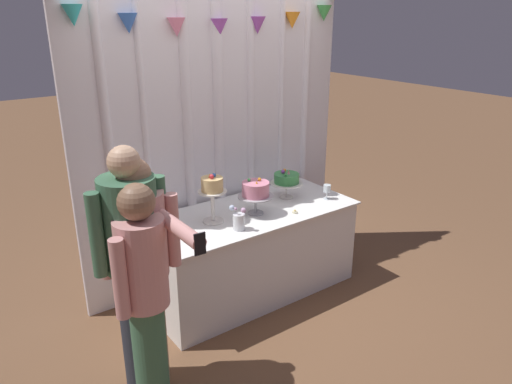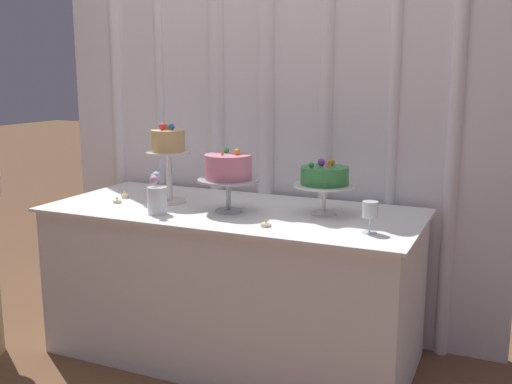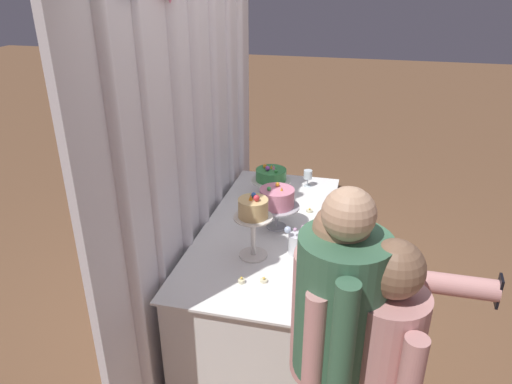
{
  "view_description": "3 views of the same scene",
  "coord_description": "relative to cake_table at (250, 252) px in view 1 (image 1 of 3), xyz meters",
  "views": [
    {
      "loc": [
        -2.23,
        -3.04,
        2.41
      ],
      "look_at": [
        0.11,
        0.16,
        0.91
      ],
      "focal_mm": 34.28,
      "sensor_mm": 36.0,
      "label": 1
    },
    {
      "loc": [
        1.29,
        -2.51,
        1.44
      ],
      "look_at": [
        0.11,
        0.14,
        0.87
      ],
      "focal_mm": 41.9,
      "sensor_mm": 36.0,
      "label": 2
    },
    {
      "loc": [
        -2.74,
        -0.49,
        2.34
      ],
      "look_at": [
        -0.05,
        0.16,
        1.06
      ],
      "focal_mm": 33.28,
      "sensor_mm": 36.0,
      "label": 3
    }
  ],
  "objects": [
    {
      "name": "tealight_near_right",
      "position": [
        0.29,
        -0.25,
        0.4
      ],
      "size": [
        0.05,
        0.05,
        0.03
      ],
      "color": "beige",
      "rests_on": "cake_table"
    },
    {
      "name": "wine_glass",
      "position": [
        0.74,
        -0.18,
        0.49
      ],
      "size": [
        0.07,
        0.07,
        0.14
      ],
      "color": "silver",
      "rests_on": "cake_table"
    },
    {
      "name": "guest_man_pink_jacket",
      "position": [
        -1.27,
        -0.56,
        0.54
      ],
      "size": [
        0.51,
        0.38,
        1.69
      ],
      "color": "#282D38",
      "rests_on": "ground_plane"
    },
    {
      "name": "tealight_near_left",
      "position": [
        -0.61,
        -0.12,
        0.4
      ],
      "size": [
        0.04,
        0.04,
        0.03
      ],
      "color": "beige",
      "rests_on": "cake_table"
    },
    {
      "name": "cake_display_center",
      "position": [
        0.01,
        -0.07,
        0.6
      ],
      "size": [
        0.3,
        0.3,
        0.31
      ],
      "color": "#B2B2B7",
      "rests_on": "cake_table"
    },
    {
      "name": "cake_display_leftmost",
      "position": [
        -0.36,
        -0.0,
        0.67
      ],
      "size": [
        0.23,
        0.23,
        0.42
      ],
      "color": "silver",
      "rests_on": "cake_table"
    },
    {
      "name": "cake_table",
      "position": [
        0.0,
        0.0,
        0.0
      ],
      "size": [
        1.87,
        0.83,
        0.78
      ],
      "color": "white",
      "rests_on": "ground_plane"
    },
    {
      "name": "draped_curtain",
      "position": [
        -0.01,
        0.47,
        0.98
      ],
      "size": [
        2.64,
        0.15,
        2.65
      ],
      "color": "white",
      "rests_on": "ground_plane"
    },
    {
      "name": "guest_man_dark_suit",
      "position": [
        -1.21,
        -0.54,
        0.49
      ],
      "size": [
        0.49,
        0.41,
        1.6
      ],
      "color": "#9E8966",
      "rests_on": "ground_plane"
    },
    {
      "name": "guest_girl_blue_dress",
      "position": [
        -1.29,
        -0.74,
        0.46
      ],
      "size": [
        0.42,
        0.6,
        1.52
      ],
      "color": "#3D6B4C",
      "rests_on": "ground_plane"
    },
    {
      "name": "flower_vase",
      "position": [
        -0.28,
        -0.25,
        0.47
      ],
      "size": [
        0.1,
        0.13,
        0.2
      ],
      "color": "silver",
      "rests_on": "cake_table"
    },
    {
      "name": "cake_display_rightmost",
      "position": [
        0.46,
        0.07,
        0.57
      ],
      "size": [
        0.3,
        0.3,
        0.27
      ],
      "color": "silver",
      "rests_on": "cake_table"
    },
    {
      "name": "ground_plane",
      "position": [
        0.0,
        -0.1,
        -0.39
      ],
      "size": [
        24.0,
        24.0,
        0.0
      ],
      "primitive_type": "plane",
      "color": "brown"
    },
    {
      "name": "tealight_far_left",
      "position": [
        -0.65,
        -0.0,
        0.4
      ],
      "size": [
        0.04,
        0.04,
        0.04
      ],
      "color": "beige",
      "rests_on": "cake_table"
    }
  ]
}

